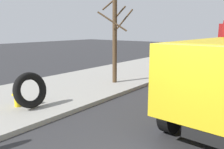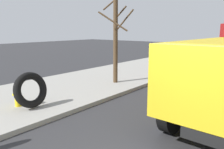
{
  "view_description": "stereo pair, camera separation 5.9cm",
  "coord_description": "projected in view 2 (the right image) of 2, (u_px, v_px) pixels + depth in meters",
  "views": [
    {
      "loc": [
        -3.49,
        -1.39,
        2.71
      ],
      "look_at": [
        1.87,
        2.84,
        1.36
      ],
      "focal_mm": 37.29,
      "sensor_mm": 36.0,
      "label": 1
    },
    {
      "loc": [
        -3.45,
        -1.43,
        2.71
      ],
      "look_at": [
        1.87,
        2.84,
        1.36
      ],
      "focal_mm": 37.29,
      "sensor_mm": 36.0,
      "label": 2
    }
  ],
  "objects": [
    {
      "name": "bare_tree",
      "position": [
        116.0,
        33.0,
        10.82
      ],
      "size": [
        1.61,
        1.48,
        4.44
      ],
      "color": "#4C3823",
      "rests_on": "sidewalk_curb"
    },
    {
      "name": "loose_tire",
      "position": [
        31.0,
        90.0,
        7.54
      ],
      "size": [
        1.17,
        0.5,
        1.2
      ],
      "primitive_type": "torus",
      "rotation": [
        1.34,
        0.0,
        -0.0
      ],
      "color": "black",
      "rests_on": "sidewalk_curb"
    },
    {
      "name": "fire_hydrant",
      "position": [
        18.0,
        95.0,
        7.72
      ],
      "size": [
        0.25,
        0.57,
        0.75
      ],
      "color": "yellow",
      "rests_on": "sidewalk_curb"
    }
  ]
}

